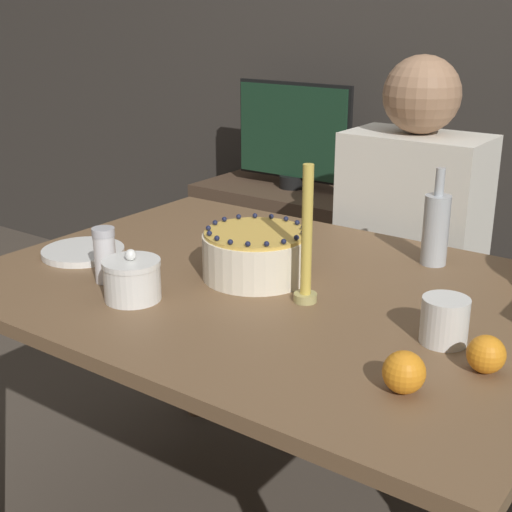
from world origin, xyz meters
name	(u,v)px	position (x,y,z in m)	size (l,w,h in m)	color
wall_behind	(501,17)	(0.00, 1.40, 1.30)	(8.00, 0.05, 2.60)	#38332D
dining_table	(272,332)	(0.00, 0.00, 0.63)	(1.31, 0.95, 0.75)	brown
cake	(256,254)	(-0.06, 0.01, 0.80)	(0.24, 0.24, 0.12)	#EFE5CC
sugar_bowl	(132,279)	(-0.19, -0.24, 0.79)	(0.12, 0.12, 0.11)	white
sugar_shaker	(105,255)	(-0.31, -0.21, 0.81)	(0.05, 0.05, 0.13)	white
plate_stack	(83,252)	(-0.49, -0.11, 0.76)	(0.20, 0.20, 0.02)	white
candle	(307,247)	(0.11, -0.04, 0.87)	(0.05, 0.05, 0.29)	tan
bottle	(436,228)	(0.24, 0.33, 0.84)	(0.06, 0.06, 0.23)	#B2B7BC
cup	(445,321)	(0.42, -0.06, 0.79)	(0.09, 0.09, 0.09)	white
orange_fruit_1	(404,372)	(0.44, -0.27, 0.79)	(0.07, 0.07, 0.07)	orange
orange_fruit_2	(486,354)	(0.52, -0.12, 0.78)	(0.07, 0.07, 0.07)	orange
person_man_blue_shirt	(407,287)	(0.04, 0.68, 0.53)	(0.40, 0.34, 1.21)	#595960
side_cabinet	(290,262)	(-0.69, 1.15, 0.32)	(0.75, 0.41, 0.64)	#4C3828
tv_monitor	(293,134)	(-0.69, 1.15, 0.86)	(0.51, 0.10, 0.42)	black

